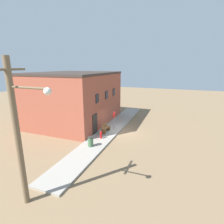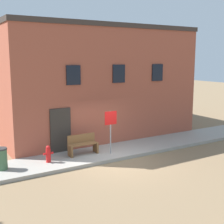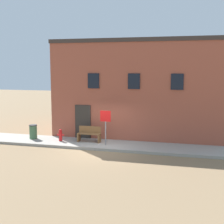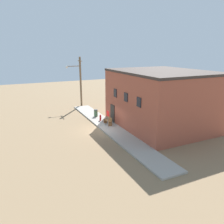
# 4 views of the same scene
# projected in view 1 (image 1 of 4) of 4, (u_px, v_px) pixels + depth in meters

# --- Properties ---
(ground_plane) EXTENTS (80.00, 80.00, 0.00)m
(ground_plane) POSITION_uv_depth(u_px,v_px,m) (120.00, 132.00, 18.99)
(ground_plane) COLOR #846B4C
(sidewalk) EXTENTS (21.05, 2.20, 0.15)m
(sidewalk) POSITION_uv_depth(u_px,v_px,m) (111.00, 130.00, 19.35)
(sidewalk) COLOR #9E998E
(sidewalk) RESTS_ON ground
(brick_building) EXTENTS (10.68, 8.85, 6.20)m
(brick_building) POSITION_uv_depth(u_px,v_px,m) (74.00, 98.00, 21.78)
(brick_building) COLOR #9E4C38
(brick_building) RESTS_ON ground
(fire_hydrant) EXTENTS (0.43, 0.20, 0.72)m
(fire_hydrant) POSITION_uv_depth(u_px,v_px,m) (101.00, 135.00, 16.77)
(fire_hydrant) COLOR red
(fire_hydrant) RESTS_ON sidewalk
(stop_sign) EXTENTS (0.61, 0.06, 1.96)m
(stop_sign) POSITION_uv_depth(u_px,v_px,m) (114.00, 117.00, 19.01)
(stop_sign) COLOR gray
(stop_sign) RESTS_ON sidewalk
(bench) EXTENTS (1.35, 0.44, 0.91)m
(bench) POSITION_uv_depth(u_px,v_px,m) (105.00, 128.00, 18.38)
(bench) COLOR brown
(bench) RESTS_ON sidewalk
(trash_bin) EXTENTS (0.48, 0.48, 0.87)m
(trash_bin) POSITION_uv_depth(u_px,v_px,m) (91.00, 142.00, 15.10)
(trash_bin) COLOR #426642
(trash_bin) RESTS_ON sidewalk
(utility_pole) EXTENTS (1.80, 2.32, 7.36)m
(utility_pole) POSITION_uv_depth(u_px,v_px,m) (19.00, 132.00, 8.15)
(utility_pole) COLOR brown
(utility_pole) RESTS_ON ground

